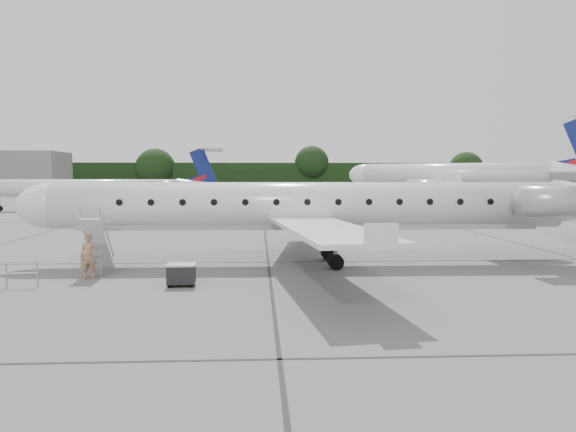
{
  "coord_description": "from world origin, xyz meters",
  "views": [
    {
      "loc": [
        -4.49,
        -23.69,
        4.18
      ],
      "look_at": [
        -3.06,
        3.19,
        2.3
      ],
      "focal_mm": 35.0,
      "sensor_mm": 36.0,
      "label": 1
    }
  ],
  "objects": [
    {
      "name": "ground",
      "position": [
        0.0,
        0.0,
        0.0
      ],
      "size": [
        320.0,
        320.0,
        0.0
      ],
      "primitive_type": "plane",
      "color": "slate",
      "rests_on": "ground"
    },
    {
      "name": "treeline",
      "position": [
        0.0,
        130.0,
        4.0
      ],
      "size": [
        260.0,
        4.0,
        8.0
      ],
      "primitive_type": "cube",
      "color": "black",
      "rests_on": "ground"
    },
    {
      "name": "main_regional_jet",
      "position": [
        -2.08,
        2.81,
        3.92
      ],
      "size": [
        30.81,
        22.34,
        7.84
      ],
      "primitive_type": null,
      "rotation": [
        0.0,
        0.0,
        -0.01
      ],
      "color": "silver",
      "rests_on": "ground"
    },
    {
      "name": "airstair",
      "position": [
        -11.42,
        0.71,
        1.23
      ],
      "size": [
        0.87,
        2.13,
        2.46
      ],
      "primitive_type": null,
      "rotation": [
        0.0,
        0.0,
        -0.01
      ],
      "color": "silver",
      "rests_on": "ground"
    },
    {
      "name": "passenger",
      "position": [
        -11.44,
        -0.49,
        0.94
      ],
      "size": [
        0.73,
        0.52,
        1.89
      ],
      "primitive_type": "imported",
      "rotation": [
        0.0,
        0.0,
        0.11
      ],
      "color": "#92684F",
      "rests_on": "ground"
    },
    {
      "name": "safety_railing",
      "position": [
        -13.96,
        -2.32,
        0.5
      ],
      "size": [
        2.19,
        0.38,
        1.0
      ],
      "primitive_type": null,
      "rotation": [
        0.0,
        0.0,
        0.14
      ],
      "color": "#92959A",
      "rests_on": "ground"
    },
    {
      "name": "baggage_cart",
      "position": [
        -7.44,
        -2.26,
        0.46
      ],
      "size": [
        1.09,
        0.89,
        0.91
      ],
      "primitive_type": null,
      "rotation": [
        0.0,
        0.0,
        0.04
      ],
      "color": "black",
      "rests_on": "ground"
    },
    {
      "name": "bg_narrowbody",
      "position": [
        25.03,
        60.31,
        6.24
      ],
      "size": [
        42.35,
        38.05,
        12.49
      ],
      "primitive_type": null,
      "rotation": [
        0.0,
        0.0,
        -0.47
      ],
      "color": "silver",
      "rests_on": "ground"
    },
    {
      "name": "bg_regional_left",
      "position": [
        -25.95,
        46.22,
        3.87
      ],
      "size": [
        30.02,
        21.94,
        7.75
      ],
      "primitive_type": null,
      "rotation": [
        0.0,
        0.0,
        0.02
      ],
      "color": "silver",
      "rests_on": "ground"
    }
  ]
}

